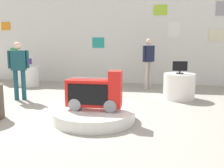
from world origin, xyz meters
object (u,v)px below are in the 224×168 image
Objects in this scene: tv_on_center_rear at (180,67)px; shopper_browsing_rear at (19,66)px; tv_on_left_rear at (27,62)px; novelty_firetruck_tv at (95,94)px; shopper_browsing_near_truck at (149,60)px; display_pedestal_left_rear at (28,76)px; display_pedestal_center_rear at (179,86)px; main_display_pedestal at (94,115)px.

shopper_browsing_rear is (-4.36, -0.94, 0.04)m from tv_on_center_rear.
tv_on_center_rear is (5.29, -1.21, 0.01)m from tv_on_left_rear.
tv_on_left_rear is at bearing 133.46° from novelty_firetruck_tv.
shopper_browsing_near_truck is at bearing 2.38° from tv_on_left_rear.
display_pedestal_left_rear is at bearing -177.68° from shopper_browsing_near_truck.
display_pedestal_center_rear is 4.49m from shopper_browsing_rear.
shopper_browsing_rear is (0.93, -2.15, 0.05)m from tv_on_left_rear.
novelty_firetruck_tv is at bearing -127.07° from tv_on_center_rear.
main_display_pedestal is 1.91× the size of display_pedestal_center_rear.
shopper_browsing_near_truck is 1.07× the size of shopper_browsing_rear.
tv_on_center_rear is 0.24× the size of shopper_browsing_near_truck.
shopper_browsing_near_truck is (4.36, 0.18, 0.65)m from display_pedestal_left_rear.
display_pedestal_left_rear is 2.01× the size of tv_on_left_rear.
main_display_pedestal is 2.17× the size of display_pedestal_left_rear.
tv_on_left_rear is at bearing 167.09° from tv_on_center_rear.
display_pedestal_center_rear is (1.84, 2.43, -0.19)m from novelty_firetruck_tv.
display_pedestal_center_rear is at bearing 52.97° from novelty_firetruck_tv.
display_pedestal_left_rear is 5.45m from tv_on_center_rear.
tv_on_left_rear reaches higher than main_display_pedestal.
shopper_browsing_near_truck is at bearing 123.61° from tv_on_center_rear.
display_pedestal_left_rear is 1.90× the size of tv_on_center_rear.
shopper_browsing_rear is (-2.52, 1.49, 0.38)m from novelty_firetruck_tv.
tv_on_center_rear is at bearing 52.93° from novelty_firetruck_tv.
shopper_browsing_near_truck reaches higher than tv_on_center_rear.
shopper_browsing_near_truck reaches higher than shopper_browsing_rear.
main_display_pedestal is 4.03m from shopper_browsing_near_truck.
main_display_pedestal is at bearing -127.41° from display_pedestal_center_rear.
display_pedestal_center_rear is 1.79m from shopper_browsing_near_truck.
tv_on_center_rear reaches higher than novelty_firetruck_tv.
tv_on_center_rear is (1.86, 2.42, 0.79)m from main_display_pedestal.
tv_on_left_rear is (-0.00, -0.00, 0.53)m from display_pedestal_left_rear.
novelty_firetruck_tv is at bearing -46.54° from tv_on_left_rear.
tv_on_center_rear is 0.25× the size of shopper_browsing_rear.
shopper_browsing_rear reaches higher than tv_on_center_rear.
main_display_pedestal is 5.01m from display_pedestal_left_rear.
shopper_browsing_near_truck is (4.36, 0.18, 0.12)m from tv_on_left_rear.
display_pedestal_left_rear is 4.41m from shopper_browsing_near_truck.
tv_on_left_rear is at bearing 133.34° from main_display_pedestal.
novelty_firetruck_tv is 3.05m from display_pedestal_center_rear.
main_display_pedestal is at bearing -30.73° from shopper_browsing_rear.
main_display_pedestal is 3.02m from shopper_browsing_rear.
shopper_browsing_near_truck reaches higher than display_pedestal_center_rear.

